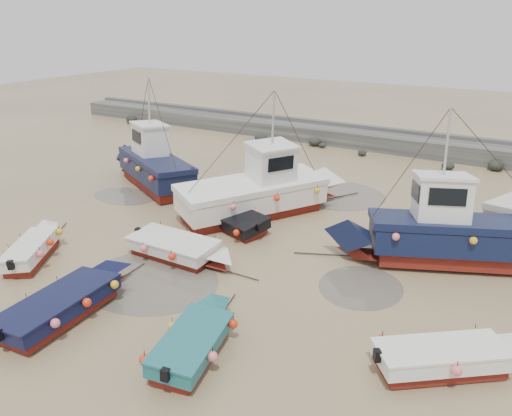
# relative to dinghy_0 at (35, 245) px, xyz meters

# --- Properties ---
(ground) EXTENTS (120.00, 120.00, 0.00)m
(ground) POSITION_rel_dinghy_0_xyz_m (7.28, 2.77, -0.55)
(ground) COLOR tan
(ground) RESTS_ON ground
(seawall) EXTENTS (60.00, 4.92, 1.50)m
(seawall) POSITION_rel_dinghy_0_xyz_m (7.33, 24.76, 0.07)
(seawall) COLOR slate
(seawall) RESTS_ON ground
(puddle_a) EXTENTS (5.41, 5.41, 0.01)m
(puddle_a) POSITION_rel_dinghy_0_xyz_m (5.47, 0.88, -0.55)
(puddle_a) COLOR #60594D
(puddle_a) RESTS_ON ground
(puddle_b) EXTENTS (3.10, 3.10, 0.01)m
(puddle_b) POSITION_rel_dinghy_0_xyz_m (12.56, 4.51, -0.55)
(puddle_b) COLOR #60594D
(puddle_b) RESTS_ON ground
(puddle_c) EXTENTS (3.89, 3.89, 0.01)m
(puddle_c) POSITION_rel_dinghy_0_xyz_m (-2.24, 7.36, -0.55)
(puddle_c) COLOR #60594D
(puddle_c) RESTS_ON ground
(puddle_d) EXTENTS (5.43, 5.43, 0.01)m
(puddle_d) POSITION_rel_dinghy_0_xyz_m (7.95, 13.66, -0.55)
(puddle_d) COLOR #60594D
(puddle_d) RESTS_ON ground
(dinghy_0) EXTENTS (3.46, 5.13, 1.43)m
(dinghy_0) POSITION_rel_dinghy_0_xyz_m (0.00, 0.00, 0.00)
(dinghy_0) COLOR maroon
(dinghy_0) RESTS_ON ground
(dinghy_1) EXTENTS (2.47, 6.61, 1.43)m
(dinghy_1) POSITION_rel_dinghy_0_xyz_m (4.59, -2.25, -0.02)
(dinghy_1) COLOR maroon
(dinghy_1) RESTS_ON ground
(dinghy_2) EXTENTS (2.25, 5.37, 1.43)m
(dinghy_2) POSITION_rel_dinghy_0_xyz_m (9.57, -1.69, 0.00)
(dinghy_2) COLOR maroon
(dinghy_2) RESTS_ON ground
(dinghy_3) EXTENTS (5.16, 4.19, 1.43)m
(dinghy_3) POSITION_rel_dinghy_0_xyz_m (16.40, 1.30, -0.01)
(dinghy_3) COLOR maroon
(dinghy_3) RESTS_ON ground
(dinghy_4) EXTENTS (6.25, 3.12, 1.43)m
(dinghy_4) POSITION_rel_dinghy_0_xyz_m (4.98, 6.89, -0.01)
(dinghy_4) COLOR maroon
(dinghy_4) RESTS_ON ground
(dinghy_5) EXTENTS (6.13, 2.24, 1.43)m
(dinghy_5) POSITION_rel_dinghy_0_xyz_m (5.32, 2.92, -0.01)
(dinghy_5) COLOR maroon
(dinghy_5) RESTS_ON ground
(cabin_boat_0) EXTENTS (9.04, 5.59, 6.22)m
(cabin_boat_0) POSITION_rel_dinghy_0_xyz_m (-2.19, 9.66, 0.80)
(cabin_boat_0) COLOR maroon
(cabin_boat_0) RESTS_ON ground
(cabin_boat_1) EXTENTS (6.60, 9.81, 6.22)m
(cabin_boat_1) POSITION_rel_dinghy_0_xyz_m (5.73, 9.04, 0.77)
(cabin_boat_1) COLOR maroon
(cabin_boat_1) RESTS_ON ground
(cabin_boat_2) EXTENTS (10.09, 5.77, 6.22)m
(cabin_boat_2) POSITION_rel_dinghy_0_xyz_m (14.81, 8.14, 0.77)
(cabin_boat_2) COLOR maroon
(cabin_boat_2) RESTS_ON ground
(person) EXTENTS (0.81, 0.68, 1.88)m
(person) POSITION_rel_dinghy_0_xyz_m (1.46, 8.90, -0.55)
(person) COLOR #181833
(person) RESTS_ON ground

